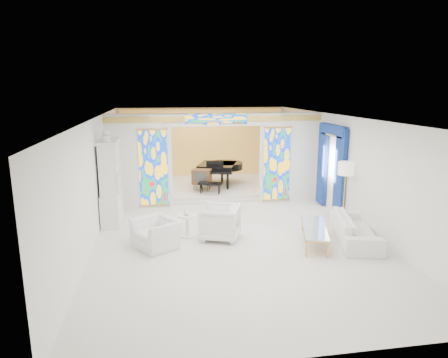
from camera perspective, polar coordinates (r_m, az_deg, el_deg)
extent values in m
plane|color=white|center=(11.51, 0.35, -6.27)|extent=(12.00, 12.00, 0.00)
cube|color=white|center=(10.91, 0.37, 8.81)|extent=(7.00, 12.00, 0.02)
cube|color=white|center=(16.98, -3.07, 5.09)|extent=(7.00, 0.02, 3.00)
cube|color=white|center=(5.54, 11.09, -11.37)|extent=(7.00, 0.02, 3.00)
cube|color=white|center=(11.08, -17.77, 0.42)|extent=(0.02, 12.00, 3.00)
cube|color=white|center=(12.19, 16.81, 1.56)|extent=(0.02, 12.00, 3.00)
cube|color=white|center=(12.94, -12.15, 2.44)|extent=(2.00, 0.18, 3.00)
cube|color=white|center=(13.63, 9.35, 3.07)|extent=(2.00, 0.18, 3.00)
cube|color=white|center=(12.89, -1.14, 8.51)|extent=(3.00, 0.18, 0.40)
cube|color=silver|center=(12.87, -7.68, 1.65)|extent=(0.12, 0.06, 2.60)
cube|color=silver|center=(13.29, 5.37, 2.06)|extent=(0.12, 0.06, 2.60)
cube|color=silver|center=(12.81, -1.08, 7.81)|extent=(3.24, 0.06, 0.12)
cube|color=#DDC753|center=(12.79, -1.08, 8.57)|extent=(7.00, 0.05, 0.18)
cube|color=gold|center=(12.85, -10.04, 1.55)|extent=(0.90, 0.04, 2.40)
cube|color=gold|center=(13.42, 7.57, 2.11)|extent=(0.90, 0.04, 2.40)
cube|color=gold|center=(12.78, -1.07, 8.57)|extent=(2.00, 0.04, 0.34)
cube|color=white|center=(15.38, -2.22, -1.05)|extent=(6.80, 3.80, 0.18)
cube|color=#EBB052|center=(16.86, -3.02, 5.04)|extent=(6.70, 0.10, 2.90)
cylinder|color=#C59045|center=(14.92, -1.48, 8.11)|extent=(0.48, 0.48, 0.30)
cube|color=navy|center=(12.22, 16.24, 0.90)|extent=(0.12, 0.55, 2.60)
cube|color=navy|center=(13.38, 13.87, 2.03)|extent=(0.12, 0.55, 2.60)
cube|color=navy|center=(12.63, 15.32, 6.84)|extent=(0.14, 1.70, 0.30)
cube|color=#E3B550|center=(12.64, 15.27, 6.08)|extent=(0.12, 1.50, 0.06)
cube|color=silver|center=(11.88, -15.69, -3.87)|extent=(0.50, 1.40, 0.90)
cube|color=silver|center=(11.61, -16.03, 1.58)|extent=(0.44, 1.30, 1.40)
cube|color=silver|center=(11.59, -14.90, 1.62)|extent=(0.01, 1.20, 1.30)
cube|color=silver|center=(11.50, -16.25, 5.20)|extent=(0.56, 1.46, 0.08)
cylinder|color=white|center=(11.14, -16.49, 5.58)|extent=(0.22, 0.22, 0.16)
sphere|color=white|center=(11.12, -16.55, 6.40)|extent=(0.20, 0.20, 0.20)
imported|color=silver|center=(9.86, -9.60, -7.64)|extent=(1.34, 1.38, 0.69)
imported|color=white|center=(10.20, -0.60, -6.21)|extent=(1.22, 1.21, 0.87)
imported|color=white|center=(10.59, 18.25, -6.76)|extent=(1.43, 2.40, 0.66)
cylinder|color=silver|center=(10.31, -5.30, -5.24)|extent=(0.62, 0.62, 0.03)
cylinder|color=silver|center=(10.40, -5.27, -6.75)|extent=(0.10, 0.10, 0.56)
cylinder|color=silver|center=(10.49, -5.24, -8.16)|extent=(0.41, 0.41, 0.03)
imported|color=white|center=(10.27, -5.32, -4.68)|extent=(0.18, 0.18, 0.17)
cube|color=silver|center=(10.17, 12.82, -6.81)|extent=(1.07, 1.92, 0.04)
cube|color=#C59045|center=(10.18, 12.81, -6.92)|extent=(1.11, 1.96, 0.03)
cube|color=#C59045|center=(9.41, 11.71, -9.75)|extent=(0.05, 0.05, 0.38)
cube|color=#C59045|center=(9.45, 14.64, -9.80)|extent=(0.05, 0.05, 0.38)
cube|color=#C59045|center=(11.05, 11.17, -6.30)|extent=(0.05, 0.05, 0.38)
cube|color=#C59045|center=(11.09, 13.65, -6.35)|extent=(0.05, 0.05, 0.38)
cylinder|color=#C59045|center=(11.82, 16.53, -6.21)|extent=(0.37, 0.37, 0.03)
cylinder|color=#C59045|center=(11.59, 16.78, -2.44)|extent=(0.04, 0.04, 1.65)
cylinder|color=white|center=(11.42, 17.03, 1.45)|extent=(0.53, 0.53, 0.35)
cube|color=black|center=(15.11, -0.97, 1.73)|extent=(1.70, 1.75, 0.25)
cylinder|color=black|center=(15.37, 0.24, 1.92)|extent=(1.66, 1.66, 0.25)
cube|color=black|center=(14.33, -1.56, 0.98)|extent=(1.25, 0.65, 0.09)
cube|color=white|center=(14.26, -1.62, 0.99)|extent=(1.10, 0.45, 0.03)
cube|color=black|center=(14.59, -1.33, 2.14)|extent=(0.61, 0.23, 0.23)
cube|color=black|center=(13.87, -1.98, -0.64)|extent=(0.87, 0.56, 0.07)
cylinder|color=black|center=(14.68, -3.33, -0.23)|extent=(0.12, 0.12, 0.56)
cylinder|color=black|center=(14.50, 0.52, -0.38)|extent=(0.12, 0.12, 0.56)
cylinder|color=black|center=(15.70, -0.28, 0.64)|extent=(0.12, 0.12, 0.56)
cube|color=brown|center=(14.34, -3.20, 0.34)|extent=(0.77, 0.64, 0.53)
cube|color=#353A37|center=(14.12, -3.41, 0.28)|extent=(0.40, 0.16, 0.34)
cone|color=brown|center=(14.34, -4.32, -1.24)|extent=(0.05, 0.05, 0.23)
cone|color=brown|center=(14.22, -2.34, -1.33)|extent=(0.05, 0.05, 0.23)
cone|color=brown|center=(14.64, -4.00, -0.95)|extent=(0.05, 0.05, 0.23)
cone|color=brown|center=(14.52, -2.06, -1.03)|extent=(0.05, 0.05, 0.23)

